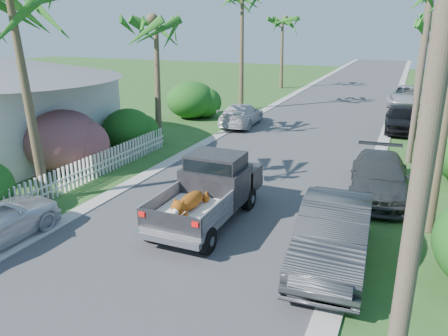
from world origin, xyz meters
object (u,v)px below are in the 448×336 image
at_px(parked_car_lf, 241,115).
at_px(parked_car_rn, 333,235).
at_px(parked_car_rm, 379,177).
at_px(utility_pole_c, 422,44).
at_px(parked_car_rd, 406,96).
at_px(palm_r_d, 436,15).
at_px(palm_l_d, 283,19).
at_px(utility_pole_a, 427,142).
at_px(parked_car_rf, 402,119).
at_px(palm_l_b, 155,20).
at_px(utility_pole_d, 422,38).
at_px(utility_pole_b, 423,58).
at_px(pickup_truck, 212,188).

bearing_deg(parked_car_lf, parked_car_rn, 115.04).
relative_size(parked_car_rm, utility_pole_c, 0.55).
distance_m(parked_car_rd, palm_r_d, 13.03).
distance_m(parked_car_rn, utility_pole_c, 25.55).
relative_size(palm_l_d, utility_pole_a, 0.86).
relative_size(parked_car_rn, parked_car_rf, 1.11).
height_order(palm_l_b, utility_pole_d, utility_pole_d).
distance_m(palm_l_d, utility_pole_b, 24.31).
xyz_separation_m(parked_car_rn, palm_l_d, (-10.46, 31.22, 5.63)).
relative_size(utility_pole_b, utility_pole_d, 1.00).
distance_m(pickup_truck, parked_car_rm, 6.25).
height_order(parked_car_rd, parked_car_lf, parked_car_rd).
relative_size(parked_car_rn, palm_l_d, 0.64).
bearing_deg(palm_r_d, utility_pole_d, 106.70).
distance_m(parked_car_lf, palm_l_d, 18.05).
height_order(parked_car_rn, parked_car_lf, parked_car_rn).
relative_size(parked_car_rm, utility_pole_d, 0.55).
bearing_deg(palm_l_d, pickup_truck, -77.88).
bearing_deg(palm_r_d, pickup_truck, -100.42).
relative_size(parked_car_rf, parked_car_lf, 0.97).
distance_m(parked_car_rf, palm_r_d, 21.65).
bearing_deg(parked_car_rf, pickup_truck, -111.92).
xyz_separation_m(pickup_truck, parked_car_rf, (5.09, 15.08, -0.25)).
bearing_deg(palm_r_d, utility_pole_a, -91.23).
distance_m(parked_car_rm, parked_car_lf, 12.45).
height_order(parked_car_lf, utility_pole_c, utility_pole_c).
bearing_deg(parked_car_rf, palm_r_d, 82.60).
relative_size(parked_car_lf, palm_l_b, 0.62).
distance_m(parked_car_rd, utility_pole_d, 14.99).
bearing_deg(palm_l_b, utility_pole_c, 52.22).
bearing_deg(utility_pole_c, parked_car_lf, -131.56).
bearing_deg(utility_pole_c, parked_car_rm, -92.73).
relative_size(parked_car_rn, utility_pole_d, 0.55).
xyz_separation_m(parked_car_rn, utility_pole_c, (1.64, 25.22, 3.79)).
relative_size(parked_car_rd, palm_l_b, 0.72).
height_order(pickup_truck, utility_pole_c, utility_pole_c).
bearing_deg(utility_pole_a, utility_pole_d, 90.00).
distance_m(parked_car_rn, palm_l_d, 33.40).
xyz_separation_m(parked_car_lf, utility_pole_a, (9.69, -19.07, 3.93)).
xyz_separation_m(utility_pole_b, utility_pole_c, (0.00, 15.00, 0.00)).
distance_m(utility_pole_a, utility_pole_b, 15.00).
xyz_separation_m(palm_l_b, utility_pole_b, (12.40, 1.00, -1.55)).
bearing_deg(palm_l_d, palm_l_b, -90.78).
bearing_deg(utility_pole_a, pickup_truck, 132.70).
relative_size(parked_car_rd, utility_pole_c, 0.59).
relative_size(parked_car_rn, palm_l_b, 0.67).
bearing_deg(utility_pole_b, utility_pole_a, -90.00).
relative_size(parked_car_rn, utility_pole_a, 0.55).
distance_m(utility_pole_a, utility_pole_d, 45.00).
distance_m(palm_l_b, utility_pole_a, 18.77).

